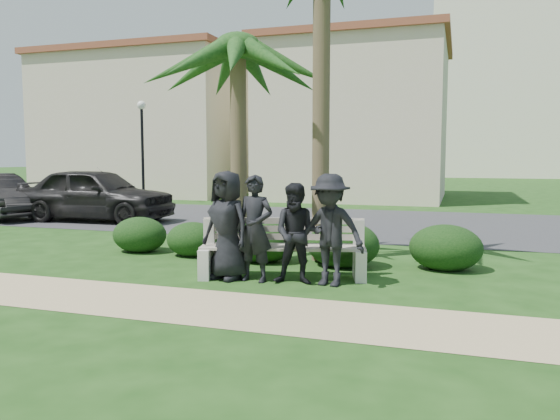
# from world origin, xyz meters

# --- Properties ---
(ground) EXTENTS (160.00, 160.00, 0.00)m
(ground) POSITION_xyz_m (0.00, 0.00, 0.00)
(ground) COLOR #193D11
(ground) RESTS_ON ground
(footpath) EXTENTS (30.00, 1.60, 0.01)m
(footpath) POSITION_xyz_m (0.00, -1.80, 0.00)
(footpath) COLOR tan
(footpath) RESTS_ON ground
(asphalt_street) EXTENTS (160.00, 8.00, 0.01)m
(asphalt_street) POSITION_xyz_m (0.00, 8.00, 0.00)
(asphalt_street) COLOR #2D2D30
(asphalt_street) RESTS_ON ground
(stucco_bldg_left) EXTENTS (10.40, 8.40, 7.30)m
(stucco_bldg_left) POSITION_xyz_m (-12.00, 18.00, 3.66)
(stucco_bldg_left) COLOR beige
(stucco_bldg_left) RESTS_ON ground
(stucco_bldg_right) EXTENTS (8.40, 8.40, 7.30)m
(stucco_bldg_right) POSITION_xyz_m (-1.00, 18.00, 3.66)
(stucco_bldg_right) COLOR beige
(stucco_bldg_right) RESTS_ON ground
(street_lamp) EXTENTS (0.36, 0.36, 4.29)m
(street_lamp) POSITION_xyz_m (-9.00, 12.00, 2.94)
(street_lamp) COLOR black
(street_lamp) RESTS_ON ground
(park_bench) EXTENTS (2.79, 1.26, 0.92)m
(park_bench) POSITION_xyz_m (1.04, 0.15, 0.42)
(park_bench) COLOR #AA9D8F
(park_bench) RESTS_ON ground
(man_a) EXTENTS (0.98, 0.79, 1.73)m
(man_a) POSITION_xyz_m (0.21, -0.21, 0.87)
(man_a) COLOR black
(man_a) RESTS_ON ground
(man_b) EXTENTS (0.64, 0.45, 1.67)m
(man_b) POSITION_xyz_m (0.69, -0.22, 0.84)
(man_b) COLOR black
(man_b) RESTS_ON ground
(man_c) EXTENTS (0.83, 0.69, 1.56)m
(man_c) POSITION_xyz_m (1.38, -0.19, 0.78)
(man_c) COLOR black
(man_c) RESTS_ON ground
(man_d) EXTENTS (1.18, 0.78, 1.70)m
(man_d) POSITION_xyz_m (1.87, -0.13, 0.85)
(man_d) COLOR black
(man_d) RESTS_ON ground
(hedge_a) EXTENTS (1.14, 0.94, 0.74)m
(hedge_a) POSITION_xyz_m (-2.53, 1.57, 0.37)
(hedge_a) COLOR black
(hedge_a) RESTS_ON ground
(hedge_b) EXTENTS (1.07, 0.88, 0.69)m
(hedge_b) POSITION_xyz_m (-1.26, 1.47, 0.35)
(hedge_b) COLOR black
(hedge_b) RESTS_ON ground
(hedge_c) EXTENTS (1.29, 1.07, 0.84)m
(hedge_c) POSITION_xyz_m (0.21, 1.37, 0.42)
(hedge_c) COLOR black
(hedge_c) RESTS_ON ground
(hedge_d) EXTENTS (1.23, 1.02, 0.80)m
(hedge_d) POSITION_xyz_m (0.23, 1.38, 0.40)
(hedge_d) COLOR black
(hedge_d) RESTS_ON ground
(hedge_e) EXTENTS (1.06, 0.87, 0.69)m
(hedge_e) POSITION_xyz_m (1.57, 1.65, 0.35)
(hedge_e) COLOR black
(hedge_e) RESTS_ON ground
(hedge_f) EXTENTS (1.25, 1.03, 0.81)m
(hedge_f) POSITION_xyz_m (3.52, 1.65, 0.41)
(hedge_f) COLOR black
(hedge_f) RESTS_ON ground
(hedge_extra) EXTENTS (1.29, 1.07, 0.84)m
(hedge_extra) POSITION_xyz_m (1.77, 1.37, 0.42)
(hedge_extra) COLOR black
(hedge_extra) RESTS_ON ground
(palm_left) EXTENTS (3.00, 3.00, 4.98)m
(palm_left) POSITION_xyz_m (-0.46, 1.91, 4.03)
(palm_left) COLOR brown
(palm_left) RESTS_ON ground
(car_a) EXTENTS (4.86, 2.07, 1.64)m
(car_a) POSITION_xyz_m (-6.80, 5.88, 0.82)
(car_a) COLOR black
(car_a) RESTS_ON ground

